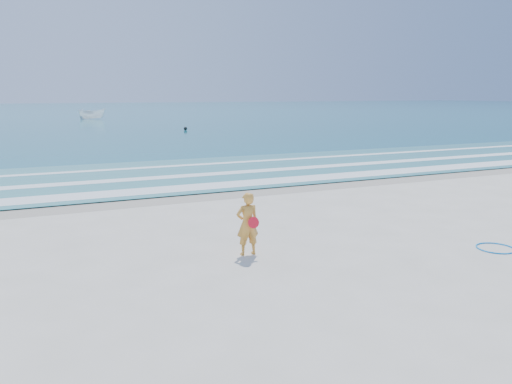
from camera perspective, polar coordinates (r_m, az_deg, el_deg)
name	(u,v)px	position (r m, az deg, el deg)	size (l,w,h in m)	color
ground	(337,268)	(11.23, 9.28, -8.59)	(400.00, 400.00, 0.00)	silver
wet_sand	(207,194)	(19.11, -5.64, -0.23)	(400.00, 2.40, 0.00)	#B2A893
ocean	(62,111)	(114.00, -21.33, 8.57)	(400.00, 190.00, 0.04)	#19727F
shallow	(173,174)	(23.83, -9.47, 2.05)	(400.00, 10.00, 0.01)	#59B7AD
foam_near	(197,187)	(20.32, -6.81, 0.58)	(400.00, 1.40, 0.01)	white
foam_mid	(178,176)	(23.06, -8.96, 1.79)	(400.00, 0.90, 0.01)	white
foam_far	(161,167)	(26.23, -10.86, 2.85)	(400.00, 0.60, 0.01)	white
hoop	(496,248)	(13.75, 25.70, -5.80)	(0.91, 0.91, 0.03)	#0C8CE4
boat	(92,114)	(77.85, -18.24, 8.48)	(1.49, 3.97, 1.53)	white
buoy	(185,129)	(52.09, -8.07, 7.19)	(0.36, 0.36, 0.36)	black
woman	(247,224)	(11.77, -0.99, -3.66)	(0.56, 0.41, 1.51)	gold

